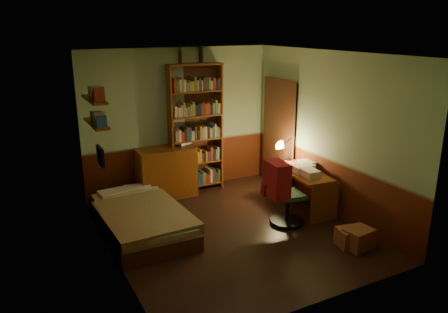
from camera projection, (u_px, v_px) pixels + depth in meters
name	position (u px, v px, depth m)	size (l,w,h in m)	color
floor	(232.00, 231.00, 6.56)	(3.50, 4.00, 0.02)	black
ceiling	(233.00, 53.00, 5.80)	(3.50, 4.00, 0.02)	silver
wall_back	(179.00, 121.00, 7.89)	(3.50, 0.02, 2.60)	#8CAF85
wall_left	(107.00, 165.00, 5.40)	(0.02, 4.00, 2.60)	#8CAF85
wall_right	(329.00, 134.00, 6.96)	(0.02, 4.00, 2.60)	#8CAF85
wall_front	(326.00, 194.00, 4.47)	(3.50, 0.02, 2.60)	#8CAF85
doorway	(280.00, 135.00, 8.13)	(0.06, 0.90, 2.00)	black
door_trim	(278.00, 135.00, 8.12)	(0.02, 0.98, 2.08)	#482716
bed	(140.00, 210.00, 6.52)	(1.11, 2.07, 0.61)	#5F7144
dresser	(166.00, 172.00, 7.76)	(1.01, 0.51, 0.90)	brown
mini_stereo	(182.00, 140.00, 7.88)	(0.28, 0.22, 0.15)	#B2B2B7
bookshelf	(196.00, 129.00, 7.90)	(1.00, 0.31, 2.33)	brown
bottle_left	(180.00, 57.00, 7.53)	(0.06, 0.06, 0.21)	black
bottle_right	(201.00, 55.00, 7.70)	(0.07, 0.07, 0.27)	black
desk	(301.00, 190.00, 7.28)	(0.51, 1.23, 0.66)	brown
paper_stack	(306.00, 164.00, 7.36)	(0.20, 0.27, 0.11)	silver
desk_lamp	(289.00, 144.00, 7.69)	(0.18, 0.18, 0.59)	black
office_chair	(288.00, 195.00, 6.67)	(0.47, 0.41, 0.93)	#2D5337
red_jacket	(284.00, 149.00, 6.44)	(0.25, 0.46, 0.54)	#B31C28
wall_shelf_lower	(96.00, 124.00, 6.30)	(0.20, 0.90, 0.03)	brown
wall_shelf_upper	(94.00, 99.00, 6.20)	(0.20, 0.90, 0.03)	brown
framed_picture	(100.00, 156.00, 5.94)	(0.04, 0.32, 0.26)	black
cardboard_box_a	(358.00, 238.00, 6.02)	(0.38, 0.30, 0.28)	brown
cardboard_box_b	(351.00, 237.00, 6.08)	(0.36, 0.30, 0.25)	brown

